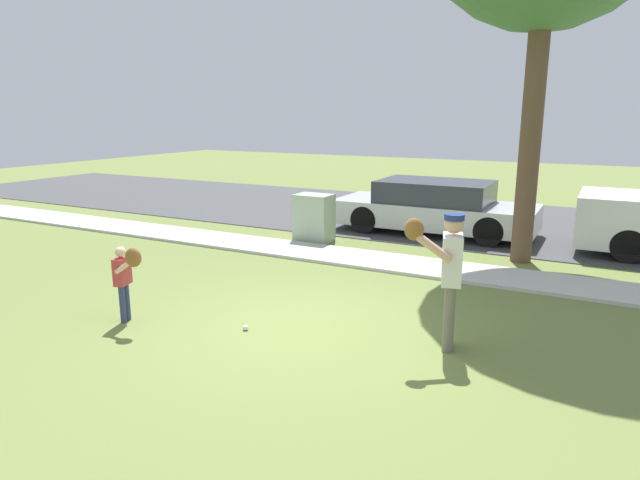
{
  "coord_description": "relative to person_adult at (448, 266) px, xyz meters",
  "views": [
    {
      "loc": [
        3.48,
        -5.88,
        2.79
      ],
      "look_at": [
        -0.12,
        0.94,
        1.0
      ],
      "focal_mm": 30.92,
      "sensor_mm": 36.0,
      "label": 1
    }
  ],
  "objects": [
    {
      "name": "ground_plane",
      "position": [
        -1.91,
        3.21,
        -1.04
      ],
      "size": [
        48.0,
        48.0,
        0.0
      ],
      "primitive_type": "plane",
      "color": "olive"
    },
    {
      "name": "sidewalk_strip",
      "position": [
        -1.91,
        3.31,
        -1.01
      ],
      "size": [
        36.0,
        1.2,
        0.06
      ],
      "primitive_type": "cube",
      "color": "beige",
      "rests_on": "ground"
    },
    {
      "name": "road_surface",
      "position": [
        -1.91,
        8.31,
        -1.03
      ],
      "size": [
        36.0,
        6.8,
        0.02
      ],
      "primitive_type": "cube",
      "color": "#424244",
      "rests_on": "ground"
    },
    {
      "name": "person_adult",
      "position": [
        0.0,
        0.0,
        0.0
      ],
      "size": [
        0.64,
        0.74,
        1.66
      ],
      "rotation": [
        0.0,
        0.0,
        -2.87
      ],
      "color": "#6B6656",
      "rests_on": "ground"
    },
    {
      "name": "person_child",
      "position": [
        -4.02,
        -1.15,
        -0.34
      ],
      "size": [
        0.54,
        0.36,
        1.09
      ],
      "rotation": [
        0.0,
        0.0,
        0.27
      ],
      "color": "navy",
      "rests_on": "ground"
    },
    {
      "name": "baseball",
      "position": [
        -2.46,
        -0.64,
        -1.0
      ],
      "size": [
        0.07,
        0.07,
        0.07
      ],
      "primitive_type": "sphere",
      "color": "white",
      "rests_on": "ground"
    },
    {
      "name": "utility_cabinet",
      "position": [
        -4.11,
        4.3,
        -0.52
      ],
      "size": [
        0.79,
        0.57,
        1.05
      ],
      "primitive_type": "cube",
      "color": "#9EB293",
      "rests_on": "ground"
    },
    {
      "name": "parked_sedan_silver",
      "position": [
        -2.0,
        6.32,
        -0.42
      ],
      "size": [
        4.6,
        1.8,
        1.23
      ],
      "color": "silver",
      "rests_on": "road_surface"
    }
  ]
}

